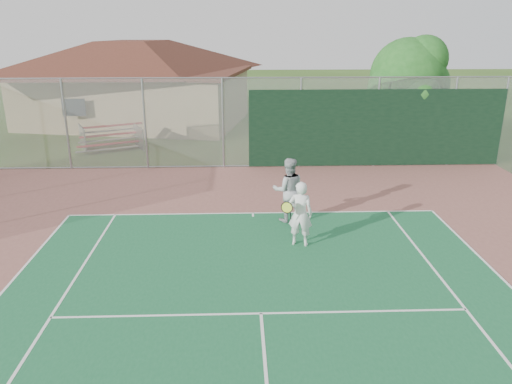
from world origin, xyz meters
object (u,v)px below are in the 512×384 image
at_px(clubhouse, 135,74).
at_px(player_grey_back, 288,191).
at_px(player_white_front, 300,214).
at_px(bleachers, 111,137).
at_px(tree, 409,78).

bearing_deg(clubhouse, player_grey_back, -53.33).
bearing_deg(player_white_front, player_grey_back, -68.85).
xyz_separation_m(bleachers, player_white_front, (7.35, -10.71, 0.33)).
distance_m(clubhouse, player_white_front, 18.51).
xyz_separation_m(clubhouse, bleachers, (-0.08, -6.21, -2.20)).
distance_m(bleachers, player_white_front, 12.99).
bearing_deg(clubhouse, player_white_front, -55.14).
height_order(clubhouse, player_white_front, clubhouse).
bearing_deg(tree, player_white_front, -121.56).
bearing_deg(bleachers, player_grey_back, -75.85).
bearing_deg(bleachers, player_white_front, -79.98).
bearing_deg(player_grey_back, player_white_front, 91.88).
height_order(bleachers, tree, tree).
bearing_deg(clubhouse, bleachers, -79.14).
height_order(clubhouse, tree, clubhouse).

